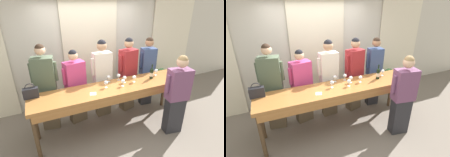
# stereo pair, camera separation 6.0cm
# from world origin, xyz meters

# --- Properties ---
(ground_plane) EXTENTS (18.00, 18.00, 0.00)m
(ground_plane) POSITION_xyz_m (0.00, 0.00, 0.00)
(ground_plane) COLOR #70665B
(wall_back) EXTENTS (12.00, 0.06, 2.80)m
(wall_back) POSITION_xyz_m (0.00, 1.42, 1.40)
(wall_back) COLOR beige
(wall_back) RESTS_ON ground_plane
(curtain_panel_center) EXTENTS (1.38, 0.03, 2.69)m
(curtain_panel_center) POSITION_xyz_m (0.00, 1.35, 1.34)
(curtain_panel_center) COLOR #EFE5C6
(curtain_panel_center) RESTS_ON ground_plane
(curtain_panel_right) EXTENTS (1.38, 0.03, 2.69)m
(curtain_panel_right) POSITION_xyz_m (2.53, 1.35, 1.34)
(curtain_panel_right) COLOR #EFE5C6
(curtain_panel_right) RESTS_ON ground_plane
(tasting_bar) EXTENTS (3.17, 0.66, 0.97)m
(tasting_bar) POSITION_xyz_m (0.00, -0.02, 0.88)
(tasting_bar) COLOR #9E6633
(tasting_bar) RESTS_ON ground_plane
(wine_bottle) EXTENTS (0.08, 0.08, 0.32)m
(wine_bottle) POSITION_xyz_m (0.92, 0.03, 1.09)
(wine_bottle) COLOR black
(wine_bottle) RESTS_ON tasting_bar
(handbag) EXTENTS (0.25, 0.11, 0.27)m
(handbag) POSITION_xyz_m (-1.48, 0.20, 1.07)
(handbag) COLOR #232328
(handbag) RESTS_ON tasting_bar
(wine_glass_front_left) EXTENTS (0.08, 0.08, 0.14)m
(wine_glass_front_left) POSITION_xyz_m (1.38, -0.21, 1.07)
(wine_glass_front_left) COLOR white
(wine_glass_front_left) RESTS_ON tasting_bar
(wine_glass_front_mid) EXTENTS (0.08, 0.08, 0.14)m
(wine_glass_front_mid) POSITION_xyz_m (1.12, 0.14, 1.07)
(wine_glass_front_mid) COLOR white
(wine_glass_front_mid) RESTS_ON tasting_bar
(wine_glass_front_right) EXTENTS (0.08, 0.08, 0.14)m
(wine_glass_front_right) POSITION_xyz_m (0.29, 0.08, 1.07)
(wine_glass_front_right) COLOR white
(wine_glass_front_right) RESTS_ON tasting_bar
(wine_glass_center_left) EXTENTS (0.08, 0.08, 0.14)m
(wine_glass_center_left) POSITION_xyz_m (0.01, 0.25, 1.07)
(wine_glass_center_left) COLOR white
(wine_glass_center_left) RESTS_ON tasting_bar
(wine_glass_center_mid) EXTENTS (0.08, 0.08, 0.14)m
(wine_glass_center_mid) POSITION_xyz_m (0.48, 0.03, 1.07)
(wine_glass_center_mid) COLOR white
(wine_glass_center_mid) RESTS_ON tasting_bar
(wine_glass_center_right) EXTENTS (0.08, 0.08, 0.14)m
(wine_glass_center_right) POSITION_xyz_m (0.18, -0.05, 1.07)
(wine_glass_center_right) COLOR white
(wine_glass_center_right) RESTS_ON tasting_bar
(wine_glass_back_left) EXTENTS (0.08, 0.08, 0.14)m
(wine_glass_back_left) POSITION_xyz_m (0.23, 0.24, 1.07)
(wine_glass_back_left) COLOR white
(wine_glass_back_left) RESTS_ON tasting_bar
(wine_glass_back_mid) EXTENTS (0.08, 0.08, 0.14)m
(wine_glass_back_mid) POSITION_xyz_m (-0.14, 0.03, 1.07)
(wine_glass_back_mid) COLOR white
(wine_glass_back_mid) RESTS_ON tasting_bar
(wine_glass_back_right) EXTENTS (0.08, 0.08, 0.14)m
(wine_glass_back_right) POSITION_xyz_m (1.22, -0.25, 1.07)
(wine_glass_back_right) COLOR white
(wine_glass_back_right) RESTS_ON tasting_bar
(napkin) EXTENTS (0.14, 0.14, 0.00)m
(napkin) POSITION_xyz_m (-0.46, -0.11, 0.97)
(napkin) COLOR white
(napkin) RESTS_ON tasting_bar
(guest_olive_jacket) EXTENTS (0.51, 0.32, 1.82)m
(guest_olive_jacket) POSITION_xyz_m (-1.21, 0.54, 0.93)
(guest_olive_jacket) COLOR brown
(guest_olive_jacket) RESTS_ON ground_plane
(guest_pink_top) EXTENTS (0.53, 0.33, 1.65)m
(guest_pink_top) POSITION_xyz_m (-0.63, 0.54, 0.84)
(guest_pink_top) COLOR brown
(guest_pink_top) RESTS_ON ground_plane
(guest_cream_sweater) EXTENTS (0.51, 0.23, 1.79)m
(guest_cream_sweater) POSITION_xyz_m (-0.02, 0.54, 0.94)
(guest_cream_sweater) COLOR brown
(guest_cream_sweater) RESTS_ON ground_plane
(guest_striped_shirt) EXTENTS (0.50, 0.33, 1.78)m
(guest_striped_shirt) POSITION_xyz_m (0.62, 0.54, 0.92)
(guest_striped_shirt) COLOR brown
(guest_striped_shirt) RESTS_ON ground_plane
(guest_navy_coat) EXTENTS (0.46, 0.26, 1.75)m
(guest_navy_coat) POSITION_xyz_m (1.17, 0.54, 0.92)
(guest_navy_coat) COLOR #28282D
(guest_navy_coat) RESTS_ON ground_plane
(host_pouring) EXTENTS (0.53, 0.31, 1.65)m
(host_pouring) POSITION_xyz_m (1.07, -0.61, 0.84)
(host_pouring) COLOR #28282D
(host_pouring) RESTS_ON ground_plane
(potted_plant) EXTENTS (0.34, 0.34, 0.67)m
(potted_plant) POSITION_xyz_m (2.07, 1.05, 0.38)
(potted_plant) COLOR #4C4C51
(potted_plant) RESTS_ON ground_plane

